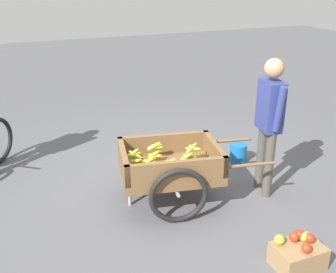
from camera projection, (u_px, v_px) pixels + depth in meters
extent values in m
plane|color=#56565B|center=(167.00, 190.00, 4.98)|extent=(24.00, 24.00, 0.00)
cube|color=brown|center=(170.00, 170.00, 4.59)|extent=(1.23, 0.99, 0.10)
cube|color=brown|center=(124.00, 161.00, 4.43)|extent=(0.21, 0.80, 0.24)
cube|color=brown|center=(215.00, 153.00, 4.62)|extent=(0.21, 0.80, 0.24)
cube|color=brown|center=(177.00, 172.00, 4.19)|extent=(1.09, 0.26, 0.24)
cube|color=brown|center=(164.00, 144.00, 4.86)|extent=(1.09, 0.26, 0.24)
torus|color=black|center=(179.00, 196.00, 4.22)|extent=(0.64, 0.18, 0.64)
torus|color=black|center=(163.00, 160.00, 5.02)|extent=(0.64, 0.18, 0.64)
cylinder|color=#9E9EA8|center=(170.00, 176.00, 4.62)|extent=(0.20, 0.87, 0.04)
cylinder|color=brown|center=(251.00, 165.00, 4.38)|extent=(0.55, 0.14, 0.04)
cylinder|color=brown|center=(230.00, 141.00, 4.99)|extent=(0.55, 0.14, 0.04)
cylinder|color=#9E9EA8|center=(129.00, 192.00, 4.59)|extent=(0.04, 0.04, 0.35)
ellipsoid|color=gold|center=(151.00, 163.00, 4.50)|extent=(0.19, 0.10, 0.12)
ellipsoid|color=gold|center=(151.00, 162.00, 4.48)|extent=(0.19, 0.12, 0.08)
ellipsoid|color=gold|center=(149.00, 162.00, 4.47)|extent=(0.19, 0.06, 0.08)
ellipsoid|color=gold|center=(148.00, 161.00, 4.46)|extent=(0.19, 0.07, 0.14)
ellipsoid|color=gold|center=(157.00, 148.00, 4.69)|extent=(0.17, 0.06, 0.15)
ellipsoid|color=gold|center=(156.00, 148.00, 4.68)|extent=(0.19, 0.07, 0.10)
ellipsoid|color=gold|center=(155.00, 147.00, 4.67)|extent=(0.19, 0.11, 0.05)
ellipsoid|color=gold|center=(154.00, 147.00, 4.65)|extent=(0.19, 0.10, 0.11)
ellipsoid|color=gold|center=(154.00, 146.00, 4.64)|extent=(0.18, 0.09, 0.13)
ellipsoid|color=gold|center=(190.00, 159.00, 4.38)|extent=(0.17, 0.10, 0.15)
ellipsoid|color=gold|center=(188.00, 158.00, 4.37)|extent=(0.19, 0.08, 0.09)
ellipsoid|color=gold|center=(187.00, 158.00, 4.36)|extent=(0.19, 0.08, 0.08)
ellipsoid|color=gold|center=(186.00, 157.00, 4.34)|extent=(0.17, 0.10, 0.15)
ellipsoid|color=gold|center=(156.00, 156.00, 4.65)|extent=(0.19, 0.06, 0.12)
ellipsoid|color=gold|center=(155.00, 156.00, 4.64)|extent=(0.18, 0.13, 0.05)
ellipsoid|color=gold|center=(153.00, 155.00, 4.62)|extent=(0.18, 0.11, 0.14)
ellipsoid|color=gold|center=(138.00, 164.00, 4.44)|extent=(0.18, 0.11, 0.14)
ellipsoid|color=gold|center=(137.00, 164.00, 4.43)|extent=(0.18, 0.13, 0.09)
ellipsoid|color=gold|center=(136.00, 163.00, 4.42)|extent=(0.19, 0.09, 0.04)
ellipsoid|color=gold|center=(135.00, 163.00, 4.41)|extent=(0.19, 0.09, 0.09)
ellipsoid|color=gold|center=(134.00, 162.00, 4.40)|extent=(0.18, 0.13, 0.13)
ellipsoid|color=gold|center=(173.00, 165.00, 4.41)|extent=(0.17, 0.11, 0.15)
ellipsoid|color=gold|center=(171.00, 164.00, 4.40)|extent=(0.19, 0.12, 0.08)
ellipsoid|color=gold|center=(170.00, 164.00, 4.39)|extent=(0.18, 0.14, 0.08)
ellipsoid|color=gold|center=(169.00, 163.00, 4.38)|extent=(0.18, 0.05, 0.13)
ellipsoid|color=gold|center=(136.00, 155.00, 4.49)|extent=(0.18, 0.08, 0.14)
ellipsoid|color=gold|center=(134.00, 154.00, 4.47)|extent=(0.18, 0.06, 0.05)
ellipsoid|color=gold|center=(132.00, 154.00, 4.46)|extent=(0.18, 0.06, 0.13)
ellipsoid|color=gold|center=(180.00, 169.00, 4.31)|extent=(0.18, 0.07, 0.14)
ellipsoid|color=gold|center=(178.00, 169.00, 4.29)|extent=(0.19, 0.08, 0.05)
ellipsoid|color=gold|center=(177.00, 168.00, 4.28)|extent=(0.17, 0.14, 0.13)
ellipsoid|color=gold|center=(195.00, 149.00, 4.61)|extent=(0.17, 0.09, 0.15)
ellipsoid|color=gold|center=(193.00, 149.00, 4.59)|extent=(0.18, 0.14, 0.05)
ellipsoid|color=gold|center=(191.00, 148.00, 4.58)|extent=(0.18, 0.08, 0.15)
cylinder|color=#4C4742|center=(269.00, 165.00, 4.70)|extent=(0.11, 0.11, 0.81)
cylinder|color=#4C4742|center=(261.00, 157.00, 4.90)|extent=(0.11, 0.11, 0.81)
cube|color=navy|center=(270.00, 106.00, 4.54)|extent=(0.26, 0.37, 0.57)
sphere|color=tan|center=(274.00, 68.00, 4.37)|extent=(0.22, 0.22, 0.22)
cylinder|color=navy|center=(280.00, 109.00, 4.33)|extent=(0.08, 0.15, 0.52)
cylinder|color=navy|center=(263.00, 98.00, 4.72)|extent=(0.08, 0.16, 0.52)
cylinder|color=#1966B2|center=(238.00, 153.00, 5.65)|extent=(0.24, 0.24, 0.27)
cube|color=#99754C|center=(298.00, 256.00, 3.66)|extent=(0.44, 0.32, 0.22)
sphere|color=#B23319|center=(310.00, 238.00, 3.65)|extent=(0.09, 0.09, 0.09)
sphere|color=#99BF33|center=(304.00, 237.00, 3.67)|extent=(0.09, 0.09, 0.09)
sphere|color=#B23319|center=(294.00, 237.00, 3.67)|extent=(0.09, 0.09, 0.09)
sphere|color=#B23319|center=(306.00, 248.00, 3.52)|extent=(0.09, 0.09, 0.09)
sphere|color=#99BF33|center=(279.00, 239.00, 3.63)|extent=(0.10, 0.10, 0.10)
sphere|color=#B23319|center=(299.00, 234.00, 3.69)|extent=(0.10, 0.10, 0.10)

